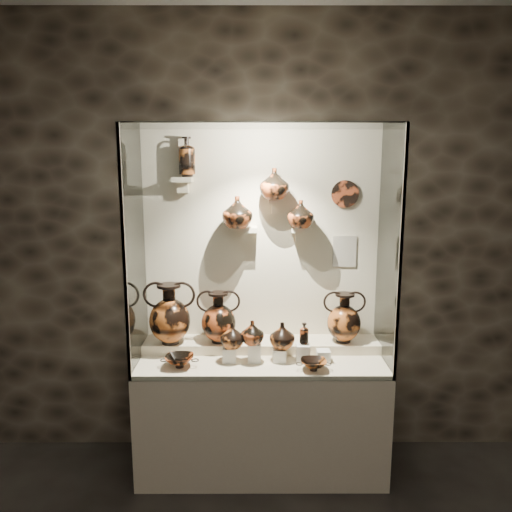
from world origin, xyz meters
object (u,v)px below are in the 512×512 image
at_px(amphora_mid, 219,317).
at_px(lekythos_tall, 187,154).
at_px(ovoid_vase_c, 301,214).
at_px(lekythos_small, 304,332).
at_px(amphora_left, 170,314).
at_px(amphora_right, 344,317).
at_px(ovoid_vase_a, 237,212).
at_px(jug_a, 232,336).
at_px(kylix_right, 313,364).
at_px(jug_b, 252,332).
at_px(jug_c, 282,335).
at_px(kylix_left, 180,360).
at_px(ovoid_vase_b, 274,184).

relative_size(amphora_mid, lekythos_tall, 1.20).
relative_size(lekythos_tall, ovoid_vase_c, 1.60).
bearing_deg(lekythos_small, amphora_left, -173.32).
height_order(amphora_right, ovoid_vase_a, ovoid_vase_a).
height_order(lekythos_small, ovoid_vase_a, ovoid_vase_a).
distance_m(jug_a, kylix_right, 0.57).
bearing_deg(jug_b, ovoid_vase_a, 89.67).
xyz_separation_m(amphora_left, jug_c, (0.79, -0.15, -0.11)).
height_order(jug_b, jug_c, jug_b).
xyz_separation_m(kylix_left, ovoid_vase_a, (0.38, 0.33, 0.95)).
bearing_deg(kylix_left, jug_b, -12.45).
bearing_deg(ovoid_vase_c, lekythos_small, -62.70).
bearing_deg(amphora_left, kylix_left, -66.17).
height_order(kylix_right, lekythos_tall, lekythos_tall).
xyz_separation_m(amphora_left, lekythos_small, (0.94, -0.15, -0.08)).
relative_size(jug_c, kylix_right, 0.83).
distance_m(amphora_mid, lekythos_tall, 1.16).
height_order(jug_a, jug_b, jug_b).
bearing_deg(ovoid_vase_a, amphora_mid, -146.30).
distance_m(kylix_left, ovoid_vase_a, 1.07).
bearing_deg(ovoid_vase_b, ovoid_vase_a, -178.76).
bearing_deg(amphora_mid, jug_a, -51.75).
relative_size(kylix_right, ovoid_vase_c, 1.13).
bearing_deg(kylix_right, ovoid_vase_c, 109.01).
distance_m(amphora_mid, jug_a, 0.23).
xyz_separation_m(lekythos_small, lekythos_tall, (-0.80, 0.26, 1.19)).
xyz_separation_m(jug_c, lekythos_tall, (-0.65, 0.26, 1.21)).
relative_size(amphora_left, jug_a, 2.55).
height_order(jug_c, ovoid_vase_b, ovoid_vase_b).
height_order(lekythos_small, kylix_left, lekythos_small).
xyz_separation_m(amphora_mid, kylix_right, (0.64, -0.34, -0.21)).
xyz_separation_m(jug_c, ovoid_vase_c, (0.13, 0.23, 0.80)).
bearing_deg(jug_c, lekythos_tall, 177.86).
distance_m(jug_c, ovoid_vase_b, 1.04).
bearing_deg(kylix_left, ovoid_vase_a, 19.16).
bearing_deg(kylix_right, kylix_left, -173.59).
xyz_separation_m(lekythos_tall, ovoid_vase_b, (0.60, -0.04, -0.20)).
bearing_deg(jug_a, lekythos_small, -14.27).
distance_m(amphora_left, amphora_mid, 0.34).
height_order(jug_b, ovoid_vase_c, ovoid_vase_c).
xyz_separation_m(jug_a, ovoid_vase_a, (0.03, 0.24, 0.81)).
bearing_deg(jug_c, amphora_right, 41.71).
height_order(lekythos_small, lekythos_tall, lekythos_tall).
xyz_separation_m(jug_a, jug_b, (0.14, -0.01, 0.03)).
relative_size(kylix_left, ovoid_vase_a, 1.10).
relative_size(lekythos_tall, ovoid_vase_a, 1.40).
distance_m(amphora_right, lekythos_tall, 1.59).
height_order(kylix_right, ovoid_vase_c, ovoid_vase_c).
xyz_separation_m(amphora_left, lekythos_tall, (0.13, 0.11, 1.10)).
xyz_separation_m(amphora_right, kylix_left, (-1.14, -0.29, -0.20)).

